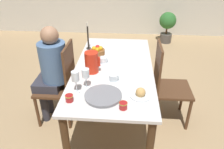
{
  "coord_description": "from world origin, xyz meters",
  "views": [
    {
      "loc": [
        0.14,
        -2.15,
        1.87
      ],
      "look_at": [
        0.0,
        -0.26,
        0.77
      ],
      "focal_mm": 35.0,
      "sensor_mm": 36.0,
      "label": 1
    }
  ],
  "objects_px": {
    "potted_plant": "(167,25)",
    "candlestick_tall": "(88,39)",
    "wine_glass_water": "(75,77)",
    "teacup_near_person": "(113,78)",
    "wine_glass_juice": "(86,74)",
    "jam_jar_red": "(69,98)",
    "red_pitcher": "(92,62)",
    "chair_person_side": "(61,83)",
    "person_seated": "(52,68)",
    "chair_opposite": "(166,83)",
    "fruit_bowl": "(97,51)",
    "serving_tray": "(103,96)",
    "jam_jar_amber": "(123,105)",
    "bread_plate": "(140,94)",
    "teacup_across": "(103,61)"
  },
  "relations": [
    {
      "from": "potted_plant",
      "to": "candlestick_tall",
      "type": "bearing_deg",
      "value": -122.17
    },
    {
      "from": "wine_glass_water",
      "to": "teacup_near_person",
      "type": "height_order",
      "value": "wine_glass_water"
    },
    {
      "from": "wine_glass_juice",
      "to": "jam_jar_red",
      "type": "height_order",
      "value": "wine_glass_juice"
    },
    {
      "from": "red_pitcher",
      "to": "teacup_near_person",
      "type": "xyz_separation_m",
      "value": [
        0.24,
        -0.17,
        -0.08
      ]
    },
    {
      "from": "teacup_near_person",
      "to": "chair_person_side",
      "type": "bearing_deg",
      "value": 158.73
    },
    {
      "from": "person_seated",
      "to": "wine_glass_water",
      "type": "distance_m",
      "value": 0.65
    },
    {
      "from": "chair_opposite",
      "to": "potted_plant",
      "type": "height_order",
      "value": "chair_opposite"
    },
    {
      "from": "fruit_bowl",
      "to": "candlestick_tall",
      "type": "relative_size",
      "value": 0.51
    },
    {
      "from": "serving_tray",
      "to": "fruit_bowl",
      "type": "height_order",
      "value": "fruit_bowl"
    },
    {
      "from": "jam_jar_amber",
      "to": "jam_jar_red",
      "type": "bearing_deg",
      "value": 171.72
    },
    {
      "from": "chair_opposite",
      "to": "jam_jar_red",
      "type": "xyz_separation_m",
      "value": [
        -0.95,
        -0.69,
        0.24
      ]
    },
    {
      "from": "jam_jar_red",
      "to": "candlestick_tall",
      "type": "bearing_deg",
      "value": 91.29
    },
    {
      "from": "person_seated",
      "to": "jam_jar_amber",
      "type": "bearing_deg",
      "value": -129.86
    },
    {
      "from": "teacup_near_person",
      "to": "fruit_bowl",
      "type": "bearing_deg",
      "value": 111.43
    },
    {
      "from": "serving_tray",
      "to": "jam_jar_amber",
      "type": "bearing_deg",
      "value": -38.67
    },
    {
      "from": "chair_person_side",
      "to": "bread_plate",
      "type": "distance_m",
      "value": 1.04
    },
    {
      "from": "jam_jar_amber",
      "to": "potted_plant",
      "type": "relative_size",
      "value": 0.1
    },
    {
      "from": "fruit_bowl",
      "to": "bread_plate",
      "type": "bearing_deg",
      "value": -59.78
    },
    {
      "from": "teacup_near_person",
      "to": "jam_jar_amber",
      "type": "xyz_separation_m",
      "value": [
        0.11,
        -0.43,
        0.0
      ]
    },
    {
      "from": "jam_jar_amber",
      "to": "red_pitcher",
      "type": "bearing_deg",
      "value": 120.47
    },
    {
      "from": "bread_plate",
      "to": "candlestick_tall",
      "type": "xyz_separation_m",
      "value": [
        -0.64,
        1.02,
        0.11
      ]
    },
    {
      "from": "red_pitcher",
      "to": "teacup_across",
      "type": "bearing_deg",
      "value": 66.17
    },
    {
      "from": "wine_glass_juice",
      "to": "fruit_bowl",
      "type": "relative_size",
      "value": 1.09
    },
    {
      "from": "jam_jar_amber",
      "to": "bread_plate",
      "type": "bearing_deg",
      "value": 51.38
    },
    {
      "from": "person_seated",
      "to": "teacup_near_person",
      "type": "distance_m",
      "value": 0.77
    },
    {
      "from": "teacup_near_person",
      "to": "jam_jar_red",
      "type": "relative_size",
      "value": 2.13
    },
    {
      "from": "wine_glass_juice",
      "to": "bread_plate",
      "type": "distance_m",
      "value": 0.53
    },
    {
      "from": "serving_tray",
      "to": "chair_opposite",
      "type": "bearing_deg",
      "value": 42.62
    },
    {
      "from": "teacup_near_person",
      "to": "jam_jar_red",
      "type": "height_order",
      "value": "teacup_near_person"
    },
    {
      "from": "person_seated",
      "to": "jam_jar_red",
      "type": "bearing_deg",
      "value": -149.73
    },
    {
      "from": "chair_opposite",
      "to": "wine_glass_juice",
      "type": "height_order",
      "value": "chair_opposite"
    },
    {
      "from": "teacup_across",
      "to": "jam_jar_amber",
      "type": "relative_size",
      "value": 2.13
    },
    {
      "from": "wine_glass_juice",
      "to": "teacup_near_person",
      "type": "bearing_deg",
      "value": 29.03
    },
    {
      "from": "red_pitcher",
      "to": "chair_person_side",
      "type": "bearing_deg",
      "value": 168.93
    },
    {
      "from": "teacup_across",
      "to": "potted_plant",
      "type": "xyz_separation_m",
      "value": [
        1.14,
        2.57,
        -0.34
      ]
    },
    {
      "from": "jam_jar_amber",
      "to": "jam_jar_red",
      "type": "xyz_separation_m",
      "value": [
        -0.47,
        0.07,
        0.0
      ]
    },
    {
      "from": "red_pitcher",
      "to": "serving_tray",
      "type": "height_order",
      "value": "red_pitcher"
    },
    {
      "from": "red_pitcher",
      "to": "teacup_across",
      "type": "xyz_separation_m",
      "value": [
        0.09,
        0.21,
        -0.08
      ]
    },
    {
      "from": "serving_tray",
      "to": "potted_plant",
      "type": "xyz_separation_m",
      "value": [
        1.06,
        3.24,
        -0.33
      ]
    },
    {
      "from": "teacup_across",
      "to": "red_pitcher",
      "type": "bearing_deg",
      "value": -113.83
    },
    {
      "from": "jam_jar_amber",
      "to": "serving_tray",
      "type": "bearing_deg",
      "value": 141.33
    },
    {
      "from": "wine_glass_water",
      "to": "jam_jar_amber",
      "type": "xyz_separation_m",
      "value": [
        0.43,
        -0.21,
        -0.12
      ]
    },
    {
      "from": "serving_tray",
      "to": "jam_jar_amber",
      "type": "xyz_separation_m",
      "value": [
        0.18,
        -0.15,
        0.02
      ]
    },
    {
      "from": "teacup_across",
      "to": "potted_plant",
      "type": "height_order",
      "value": "teacup_across"
    },
    {
      "from": "teacup_near_person",
      "to": "jam_jar_amber",
      "type": "relative_size",
      "value": 2.13
    },
    {
      "from": "fruit_bowl",
      "to": "chair_opposite",
      "type": "bearing_deg",
      "value": -19.09
    },
    {
      "from": "wine_glass_juice",
      "to": "serving_tray",
      "type": "relative_size",
      "value": 0.59
    },
    {
      "from": "serving_tray",
      "to": "jam_jar_red",
      "type": "relative_size",
      "value": 4.68
    },
    {
      "from": "candlestick_tall",
      "to": "wine_glass_juice",
      "type": "bearing_deg",
      "value": -81.62
    },
    {
      "from": "red_pitcher",
      "to": "jam_jar_red",
      "type": "xyz_separation_m",
      "value": [
        -0.11,
        -0.53,
        -0.08
      ]
    }
  ]
}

